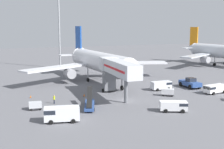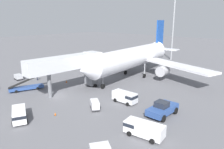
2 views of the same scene
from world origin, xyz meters
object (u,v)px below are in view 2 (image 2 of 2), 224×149
Objects in this scene: belt_loader_truck at (26,87)px; safety_cone_charlie at (52,72)px; ground_crew_worker_foreground at (37,77)px; safety_cone_alpha at (66,81)px; baggage_cart_near_right at (18,77)px; service_van_outer_right at (19,115)px; jet_bridge at (71,64)px; service_van_rear_right at (125,97)px; apron_light_mast at (174,9)px; safety_cone_bravo at (55,114)px; airplane_at_gate at (134,57)px; pushback_tug at (162,109)px; service_van_far_center at (143,128)px; baggage_cart_mid_center at (95,105)px.

safety_cone_charlie is (-8.82, 11.84, -0.52)m from belt_loader_truck.
ground_crew_worker_foreground is 7.34m from safety_cone_charlie.
ground_crew_worker_foreground reaches higher than safety_cone_alpha.
baggage_cart_near_right is (-9.15, 2.55, -0.01)m from belt_loader_truck.
service_van_outer_right is (12.76, -7.55, 0.27)m from belt_loader_truck.
jet_bridge reaches higher than safety_cone_alpha.
jet_bridge reaches higher than service_van_rear_right.
service_van_outer_right is 63.15m from apron_light_mast.
safety_cone_bravo is 59.25m from apron_light_mast.
ground_crew_worker_foreground is at bearing 36.73° from baggage_cart_near_right.
jet_bridge is (-2.49, -18.19, 0.61)m from airplane_at_gate.
apron_light_mast reaches higher than service_van_outer_right.
service_van_outer_right is at bearing -132.98° from pushback_tug.
safety_cone_bravo is at bearing -41.89° from safety_cone_alpha.
apron_light_mast is at bearing 96.11° from service_van_outer_right.
safety_cone_bravo is (2.28, 4.64, -0.81)m from service_van_outer_right.
ground_crew_worker_foreground is at bearing -177.32° from jet_bridge.
safety_cone_charlie is at bearing 126.68° from belt_loader_truck.
jet_bridge is 28.05× the size of safety_cone_alpha.
jet_bridge is at bearing 11.70° from baggage_cart_near_right.
belt_loader_truck is at bearing -177.50° from service_van_far_center.
service_van_far_center is at bearing 16.87° from safety_cone_bravo.
service_van_outer_right is at bearing -70.03° from jet_bridge.
belt_loader_truck reaches higher than safety_cone_bravo.
apron_light_mast reaches higher than belt_loader_truck.
ground_crew_worker_foreground is at bearing 172.97° from service_van_far_center.
jet_bridge is 7.21× the size of baggage_cart_near_right.
safety_cone_charlie is at bearing 148.29° from safety_cone_bravo.
belt_loader_truck is 1.54× the size of service_van_rear_right.
baggage_cart_mid_center is 27.17m from baggage_cart_near_right.
baggage_cart_mid_center reaches higher than safety_cone_charlie.
service_van_outer_right reaches higher than safety_cone_charlie.
baggage_cart_near_right is 4.74× the size of safety_cone_bravo.
belt_loader_truck is at bearing -163.14° from pushback_tug.
safety_cone_alpha is (-16.31, 6.16, -0.55)m from baggage_cart_mid_center.
safety_cone_alpha is at bearing -95.97° from apron_light_mast.
airplane_at_gate is at bearing 60.49° from safety_cone_alpha.
belt_loader_truck is 9.50m from baggage_cart_near_right.
baggage_cart_near_right is at bearing -143.27° from ground_crew_worker_foreground.
jet_bridge is at bearing -19.15° from safety_cone_charlie.
jet_bridge is 11.76m from baggage_cart_mid_center.
airplane_at_gate reaches higher than safety_cone_charlie.
airplane_at_gate is 5.77× the size of belt_loader_truck.
belt_loader_truck reaches higher than baggage_cart_near_right.
apron_light_mast reaches higher than safety_cone_bravo.
safety_cone_alpha is at bearing 159.31° from baggage_cart_mid_center.
jet_bridge is 18.04m from baggage_cart_near_right.
apron_light_mast reaches higher than baggage_cart_mid_center.
airplane_at_gate is 7.68× the size of service_van_far_center.
airplane_at_gate reaches higher than baggage_cart_near_right.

